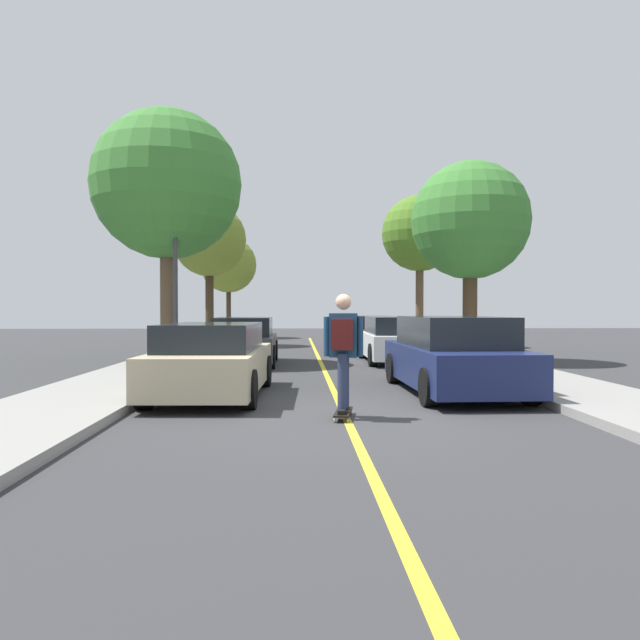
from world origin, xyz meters
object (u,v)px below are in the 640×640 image
Objects in this scene: parked_car_right_nearest at (453,356)px; street_tree_left_near at (209,241)px; parked_car_left_nearest at (212,360)px; skateboarder at (343,345)px; parked_car_right_near at (395,340)px; street_tree_right_nearest at (470,221)px; streetlamp at (175,241)px; skateboard at (343,412)px; parked_car_left_near at (244,341)px; street_tree_left_far at (229,265)px; fire_hydrant at (175,354)px; parked_car_right_far at (371,333)px; street_tree_right_near at (420,234)px; street_tree_left_nearest at (167,185)px.

street_tree_left_near reaches higher than parked_car_right_nearest.
parked_car_left_nearest is 3.16m from skateboarder.
parked_car_right_near is at bearing 56.73° from parked_car_left_nearest.
street_tree_right_nearest reaches higher than parked_car_left_nearest.
streetlamp is 9.18m from skateboard.
parked_car_left_near is at bearing -172.85° from parked_car_right_near.
parked_car_left_near is at bearing 104.50° from skateboarder.
parked_car_right_nearest is (4.51, 0.32, 0.05)m from parked_car_left_nearest.
street_tree_left_far is 0.94× the size of streetlamp.
street_tree_right_nearest is 8.39× the size of fire_hydrant.
skateboard is (-2.29, -14.79, -0.57)m from parked_car_right_far.
skateboarder is (4.43, -24.23, -2.97)m from street_tree_left_far.
parked_car_left_nearest is 4.52m from parked_car_right_nearest.
street_tree_right_nearest is 10.80m from skateboard.
street_tree_right_nearest is 1.01× the size of streetlamp.
parked_car_right_far is at bearing -148.72° from street_tree_right_near.
street_tree_right_near is at bearing 45.29° from streetlamp.
skateboarder is at bearing -116.83° from street_tree_right_nearest.
skateboarder is at bearing -62.52° from streetlamp.
street_tree_left_near is (-2.22, 14.84, 3.89)m from parked_car_left_nearest.
parked_car_right_nearest is 1.07× the size of parked_car_right_near.
street_tree_left_nearest reaches higher than street_tree_left_near.
street_tree_right_nearest is at bearing -59.68° from street_tree_left_far.
skateboarder is at bearing -99.43° from skateboard.
parked_car_right_far is at bearing -54.45° from street_tree_left_far.
streetlamp is (0.47, -1.17, -1.74)m from street_tree_left_nearest.
fire_hydrant is at bearing -129.66° from street_tree_right_near.
skateboarder is at bearing -104.17° from parked_car_right_near.
parked_car_left_near is at bearing -131.37° from street_tree_right_near.
street_tree_left_far is at bearing 125.55° from parked_car_right_far.
parked_car_right_near is at bearing -49.85° from street_tree_left_near.
skateboard is 0.98m from skateboarder.
street_tree_left_nearest is at bearing -178.99° from street_tree_right_nearest.
street_tree_right_near is at bearing -42.02° from street_tree_left_far.
parked_car_right_nearest is 7.06m from fire_hydrant.
street_tree_left_near is 18.16m from skateboard.
parked_car_left_nearest is 1.01× the size of parked_car_right_near.
street_tree_right_near is 3.66× the size of skateboarder.
street_tree_right_nearest is at bearing 63.17° from skateboarder.
street_tree_left_nearest reaches higher than street_tree_right_nearest.
parked_car_right_near is 2.47× the size of skateboarder.
street_tree_left_far is (-2.22, 15.70, 3.37)m from parked_car_left_near.
parked_car_left_near is 0.96× the size of parked_car_right_near.
street_tree_left_near is at bearing 114.86° from parked_car_right_nearest.
parked_car_right_far is 8.09m from street_tree_left_near.
street_tree_left_nearest is at bearing 173.70° from parked_car_left_near.
skateboard is at bearing -98.81° from parked_car_right_far.
street_tree_left_far reaches higher than skateboard.
parked_car_left_near is 3.42m from streetlamp.
street_tree_left_near is 9.54m from streetlamp.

